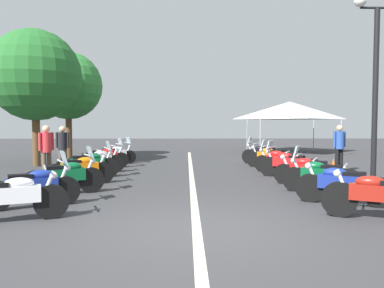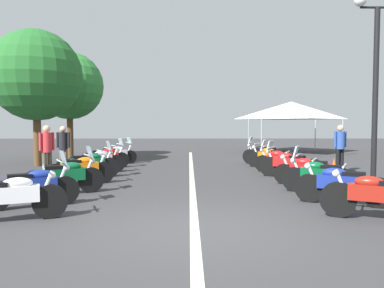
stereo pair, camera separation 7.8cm
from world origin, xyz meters
name	(u,v)px [view 1 (the left image)]	position (x,y,z in m)	size (l,w,h in m)	color
ground_plane	(197,230)	(0.00, 0.00, 0.00)	(80.00, 80.00, 0.00)	#38383A
lane_centre_stripe	(192,178)	(6.08, 0.00, 0.00)	(22.62, 0.16, 0.01)	beige
motorcycle_left_row_0	(10,197)	(0.54, 3.40, 0.46)	(0.98, 2.01, 1.00)	black
motorcycle_left_row_1	(34,186)	(1.74, 3.45, 0.47)	(1.09, 1.84, 1.21)	black
motorcycle_left_row_2	(65,176)	(3.21, 3.25, 0.47)	(1.07, 1.86, 1.22)	black
motorcycle_left_row_3	(80,169)	(4.74, 3.30, 0.46)	(1.10, 1.87, 1.01)	black
motorcycle_left_row_4	(88,164)	(6.14, 3.43, 0.47)	(1.00, 2.00, 1.22)	black
motorcycle_left_row_5	(96,161)	(7.41, 3.47, 0.46)	(1.08, 1.98, 1.01)	black
motorcycle_left_row_6	(105,157)	(8.84, 3.47, 0.46)	(1.14, 1.85, 1.20)	black
motorcycle_left_row_7	(114,154)	(10.32, 3.38, 0.46)	(1.22, 1.86, 1.19)	black
motorcycle_right_row_0	(380,196)	(0.55, -3.41, 0.47)	(1.11, 1.94, 1.02)	black
motorcycle_right_row_1	(343,184)	(1.96, -3.30, 0.46)	(1.07, 1.93, 1.01)	black
motorcycle_right_row_2	(321,175)	(3.33, -3.30, 0.47)	(1.05, 1.87, 1.22)	black
motorcycle_right_row_3	(310,170)	(4.59, -3.44, 0.45)	(1.04, 2.01, 0.98)	black
motorcycle_right_row_4	(289,163)	(6.14, -3.26, 0.48)	(1.35, 1.87, 1.23)	black
motorcycle_right_row_5	(280,160)	(7.51, -3.31, 0.46)	(1.03, 1.91, 1.20)	black
motorcycle_right_row_6	(271,157)	(8.95, -3.28, 0.46)	(1.23, 1.91, 1.00)	black
motorcycle_right_row_7	(264,154)	(10.41, -3.28, 0.47)	(1.03, 1.92, 1.22)	black
street_lamp_twin_globe	(376,59)	(3.53, -4.78, 3.49)	(0.32, 1.22, 5.14)	black
traffic_cone_0	(59,169)	(6.30, 4.46, 0.29)	(0.36, 0.36, 0.61)	orange
traffic_cone_1	(333,167)	(6.63, -4.94, 0.29)	(0.36, 0.36, 0.61)	orange
bystander_0	(339,144)	(7.48, -5.48, 1.04)	(0.32, 0.51, 1.76)	black
bystander_1	(46,147)	(6.01, 4.75, 1.03)	(0.42, 0.38, 1.75)	brown
bystander_2	(63,145)	(7.66, 4.77, 1.01)	(0.32, 0.53, 1.72)	brown
roadside_tree_0	(68,86)	(13.34, 6.30, 3.76)	(3.49, 3.49, 5.52)	brown
roadside_tree_1	(35,75)	(9.74, 6.56, 3.84)	(3.83, 3.83, 5.76)	brown
event_tent	(290,110)	(17.36, -6.36, 2.65)	(5.15, 5.15, 3.20)	white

